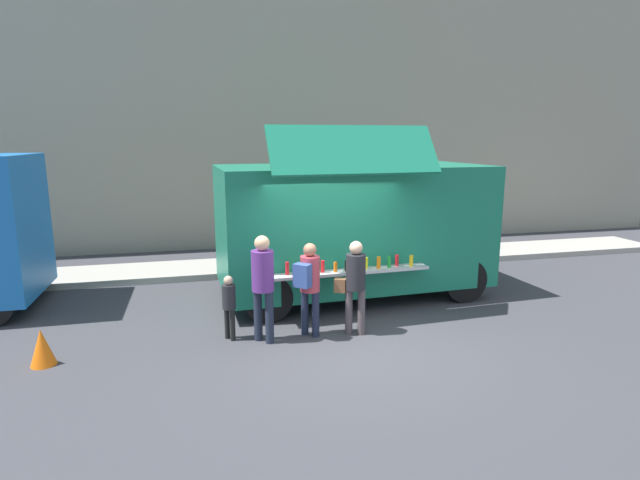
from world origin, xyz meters
TOP-DOWN VIEW (x-y plane):
  - ground_plane at (0.00, 0.00)m, footprint 60.00×60.00m
  - curb_strip at (-3.22, 5.13)m, footprint 28.00×1.60m
  - building_behind at (-2.22, 9.03)m, footprint 32.00×2.40m
  - food_truck_main at (0.79, 2.51)m, footprint 5.55×3.30m
  - traffic_cone_orange at (-4.65, 0.35)m, footprint 0.36×0.36m
  - trash_bin at (4.61, 4.83)m, footprint 0.60×0.60m
  - customer_front_ordering at (0.15, 0.40)m, footprint 0.52×0.38m
  - customer_mid_with_backpack at (-0.61, 0.48)m, footprint 0.49×0.50m
  - customer_rear_waiting at (-1.38, 0.44)m, footprint 0.36×0.36m
  - child_near_queue at (-1.92, 0.66)m, footprint 0.22×0.22m

SIDE VIEW (x-z plane):
  - ground_plane at x=0.00m, z-range 0.00..0.00m
  - curb_strip at x=-3.22m, z-range 0.00..0.15m
  - traffic_cone_orange at x=-4.65m, z-range 0.00..0.55m
  - trash_bin at x=4.61m, z-range 0.00..1.02m
  - child_near_queue at x=-1.92m, z-range 0.11..1.19m
  - customer_front_ordering at x=0.15m, z-range 0.15..1.76m
  - customer_mid_with_backpack at x=-0.61m, z-range 0.18..1.77m
  - customer_rear_waiting at x=-1.38m, z-range 0.17..1.94m
  - food_truck_main at x=0.79m, z-range -0.25..3.25m
  - building_behind at x=-2.22m, z-range 0.00..9.77m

